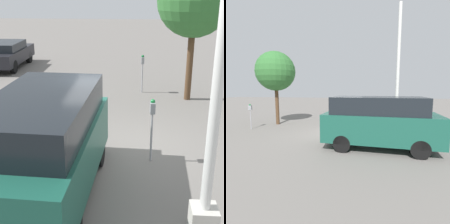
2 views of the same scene
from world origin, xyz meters
The scene contains 7 objects.
ground_plane centered at (0.00, 0.00, 0.00)m, with size 80.00×80.00×0.00m, color slate.
parking_meter_near centered at (0.44, 0.69, 1.15)m, with size 0.21×0.12×1.56m.
parking_meter_far centered at (-5.33, 0.51, 1.11)m, with size 0.21×0.12×1.50m.
lamp_post centered at (3.05, 1.47, 2.44)m, with size 0.44×0.44×6.80m.
parked_van centered at (2.04, -1.45, 1.12)m, with size 4.49×2.13×2.07m.
car_distant centered at (-9.37, -6.51, 0.74)m, with size 4.19×1.86×1.35m.
street_tree centered at (-4.57, 2.20, 3.53)m, with size 2.56×2.56×4.83m.
Camera 1 is at (7.88, 0.32, 3.92)m, focal length 55.00 mm.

